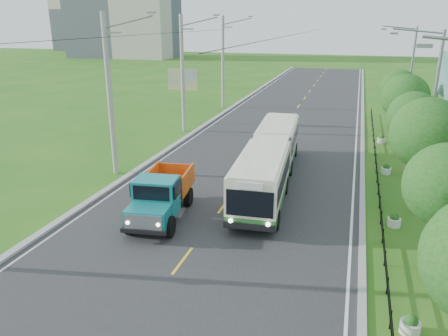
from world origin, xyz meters
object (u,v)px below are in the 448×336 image
at_px(tree_third, 428,138).
at_px(tree_back, 399,91).
at_px(billboard_left, 183,83).
at_px(pole_mid, 183,74).
at_px(streetlight_far, 409,74).
at_px(pole_far, 223,62).
at_px(tree_second, 447,189).
at_px(tree_fourth, 414,120).
at_px(tree_fifth, 406,100).
at_px(planter_mid, 386,169).
at_px(pole_near, 110,95).
at_px(planter_front, 410,325).
at_px(planter_far, 381,139).
at_px(bus, 270,157).
at_px(streetlight_mid, 431,100).
at_px(planter_near, 394,221).
at_px(billboard_right, 445,81).
at_px(dump_truck, 161,193).

xyz_separation_m(tree_third, tree_back, (-0.00, 18.00, -0.33)).
bearing_deg(billboard_left, pole_mid, -67.58).
height_order(tree_third, streetlight_far, streetlight_far).
height_order(pole_mid, pole_far, same).
bearing_deg(tree_third, streetlight_far, 87.73).
bearing_deg(billboard_left, tree_second, -48.48).
distance_m(tree_third, tree_back, 18.00).
distance_m(tree_fourth, billboard_left, 21.72).
height_order(tree_fifth, streetlight_far, streetlight_far).
height_order(tree_second, planter_mid, tree_second).
relative_size(pole_near, planter_front, 14.93).
height_order(tree_fourth, planter_mid, tree_fourth).
bearing_deg(planter_far, planter_mid, -90.00).
bearing_deg(pole_near, tree_third, -2.71).
bearing_deg(planter_mid, tree_third, -77.90).
bearing_deg(tree_third, bus, 167.61).
bearing_deg(pole_near, tree_second, -20.74).
relative_size(pole_mid, tree_second, 1.89).
xyz_separation_m(pole_far, tree_second, (18.12, -30.86, -1.57)).
relative_size(pole_mid, tree_fifth, 1.72).
bearing_deg(pole_mid, billboard_left, 112.42).
distance_m(pole_mid, streetlight_far, 20.16).
relative_size(pole_far, streetlight_mid, 1.10).
height_order(planter_mid, planter_far, same).
xyz_separation_m(tree_third, planter_far, (-1.26, 13.86, -3.70)).
relative_size(planter_front, planter_mid, 1.00).
distance_m(pole_far, tree_back, 19.43).
height_order(streetlight_far, planter_far, streetlight_far).
xyz_separation_m(pole_near, planter_near, (16.86, -3.00, -4.81)).
relative_size(tree_third, planter_mid, 8.96).
xyz_separation_m(tree_second, bus, (-8.16, 7.79, -1.81)).
xyz_separation_m(tree_third, streetlight_far, (0.79, 19.86, 0.92)).
distance_m(pole_near, tree_third, 18.17).
relative_size(tree_back, streetlight_far, 0.61).
relative_size(pole_near, planter_near, 14.93).
distance_m(tree_fifth, planter_mid, 7.21).
distance_m(planter_front, planter_far, 24.00).
xyz_separation_m(planter_front, planter_far, (0.00, 24.00, 0.00)).
xyz_separation_m(tree_second, tree_back, (0.00, 24.00, 0.13)).
xyz_separation_m(pole_mid, bus, (9.96, -11.07, -3.38)).
xyz_separation_m(billboard_left, billboard_right, (21.80, -4.00, 1.48)).
relative_size(tree_third, planter_near, 8.96).
bearing_deg(tree_second, tree_fifth, 90.00).
bearing_deg(tree_back, planter_far, -106.88).
bearing_deg(tree_fifth, dump_truck, -127.00).
bearing_deg(pole_far, planter_mid, -48.41).
relative_size(pole_far, tree_back, 1.82).
bearing_deg(streetlight_mid, planter_mid, -180.00).
xyz_separation_m(pole_far, planter_far, (16.86, -11.00, -4.81)).
xyz_separation_m(pole_near, dump_truck, (5.69, -5.35, -3.75)).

